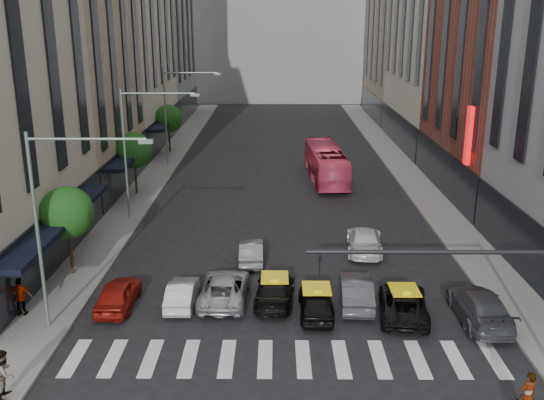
{
  "coord_description": "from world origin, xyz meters",
  "views": [
    {
      "loc": [
        -0.56,
        -20.88,
        13.69
      ],
      "look_at": [
        -0.78,
        11.31,
        4.0
      ],
      "focal_mm": 40.0,
      "sensor_mm": 36.0,
      "label": 1
    }
  ],
  "objects_px": {
    "bus": "(326,163)",
    "pedestrian_far": "(21,297)",
    "taxi_left": "(275,290)",
    "pedestrian_near": "(5,373)",
    "streetlamp_mid": "(138,137)",
    "streetlamp_far": "(175,105)",
    "streetlamp_near": "(56,206)",
    "car_white_front": "(182,293)",
    "car_red": "(118,294)",
    "taxi_center": "(316,302)"
  },
  "relations": [
    {
      "from": "bus",
      "to": "pedestrian_far",
      "type": "bearing_deg",
      "value": 54.07
    },
    {
      "from": "taxi_center",
      "to": "bus",
      "type": "bearing_deg",
      "value": -95.01
    },
    {
      "from": "taxi_left",
      "to": "taxi_center",
      "type": "xyz_separation_m",
      "value": [
        1.99,
        -1.36,
        0.02
      ]
    },
    {
      "from": "car_white_front",
      "to": "pedestrian_near",
      "type": "height_order",
      "value": "pedestrian_near"
    },
    {
      "from": "car_red",
      "to": "streetlamp_near",
      "type": "bearing_deg",
      "value": 52.39
    },
    {
      "from": "car_red",
      "to": "taxi_left",
      "type": "xyz_separation_m",
      "value": [
        7.7,
        0.57,
        -0.04
      ]
    },
    {
      "from": "streetlamp_near",
      "to": "streetlamp_far",
      "type": "bearing_deg",
      "value": 90.0
    },
    {
      "from": "streetlamp_mid",
      "to": "car_white_front",
      "type": "relative_size",
      "value": 2.38
    },
    {
      "from": "streetlamp_mid",
      "to": "taxi_center",
      "type": "height_order",
      "value": "streetlamp_mid"
    },
    {
      "from": "taxi_center",
      "to": "pedestrian_far",
      "type": "relative_size",
      "value": 2.14
    },
    {
      "from": "streetlamp_far",
      "to": "pedestrian_far",
      "type": "height_order",
      "value": "streetlamp_far"
    },
    {
      "from": "bus",
      "to": "pedestrian_far",
      "type": "relative_size",
      "value": 5.91
    },
    {
      "from": "streetlamp_far",
      "to": "pedestrian_far",
      "type": "relative_size",
      "value": 4.78
    },
    {
      "from": "car_red",
      "to": "taxi_left",
      "type": "height_order",
      "value": "car_red"
    },
    {
      "from": "taxi_left",
      "to": "car_red",
      "type": "bearing_deg",
      "value": 8.28
    },
    {
      "from": "streetlamp_far",
      "to": "bus",
      "type": "height_order",
      "value": "streetlamp_far"
    },
    {
      "from": "bus",
      "to": "car_white_front",
      "type": "bearing_deg",
      "value": 66.28
    },
    {
      "from": "streetlamp_far",
      "to": "bus",
      "type": "relative_size",
      "value": 0.81
    },
    {
      "from": "car_white_front",
      "to": "pedestrian_far",
      "type": "distance_m",
      "value": 7.55
    },
    {
      "from": "streetlamp_far",
      "to": "bus",
      "type": "xyz_separation_m",
      "value": [
        13.85,
        -5.35,
        -4.36
      ]
    },
    {
      "from": "streetlamp_near",
      "to": "streetlamp_far",
      "type": "relative_size",
      "value": 1.0
    },
    {
      "from": "taxi_left",
      "to": "pedestrian_near",
      "type": "relative_size",
      "value": 2.38
    },
    {
      "from": "car_red",
      "to": "taxi_left",
      "type": "relative_size",
      "value": 0.9
    },
    {
      "from": "taxi_left",
      "to": "pedestrian_near",
      "type": "height_order",
      "value": "pedestrian_near"
    },
    {
      "from": "taxi_center",
      "to": "bus",
      "type": "relative_size",
      "value": 0.36
    },
    {
      "from": "taxi_center",
      "to": "pedestrian_near",
      "type": "xyz_separation_m",
      "value": [
        -11.96,
        -6.82,
        0.42
      ]
    },
    {
      "from": "streetlamp_mid",
      "to": "taxi_left",
      "type": "height_order",
      "value": "streetlamp_mid"
    },
    {
      "from": "taxi_left",
      "to": "streetlamp_far",
      "type": "bearing_deg",
      "value": -68.04
    },
    {
      "from": "pedestrian_near",
      "to": "streetlamp_far",
      "type": "bearing_deg",
      "value": -7.54
    },
    {
      "from": "streetlamp_mid",
      "to": "car_red",
      "type": "relative_size",
      "value": 2.18
    },
    {
      "from": "pedestrian_far",
      "to": "pedestrian_near",
      "type": "bearing_deg",
      "value": 104.86
    },
    {
      "from": "streetlamp_near",
      "to": "car_red",
      "type": "relative_size",
      "value": 2.18
    },
    {
      "from": "car_white_front",
      "to": "taxi_left",
      "type": "bearing_deg",
      "value": -176.34
    },
    {
      "from": "taxi_left",
      "to": "bus",
      "type": "bearing_deg",
      "value": -96.4
    },
    {
      "from": "bus",
      "to": "pedestrian_far",
      "type": "xyz_separation_m",
      "value": [
        -16.4,
        -25.6,
        -0.46
      ]
    },
    {
      "from": "streetlamp_near",
      "to": "car_red",
      "type": "bearing_deg",
      "value": 51.95
    },
    {
      "from": "streetlamp_near",
      "to": "pedestrian_far",
      "type": "xyz_separation_m",
      "value": [
        -2.56,
        1.05,
        -4.81
      ]
    },
    {
      "from": "streetlamp_far",
      "to": "taxi_left",
      "type": "bearing_deg",
      "value": -72.1
    },
    {
      "from": "streetlamp_near",
      "to": "bus",
      "type": "xyz_separation_m",
      "value": [
        13.85,
        26.65,
        -4.36
      ]
    },
    {
      "from": "streetlamp_mid",
      "to": "car_red",
      "type": "bearing_deg",
      "value": -82.84
    },
    {
      "from": "streetlamp_mid",
      "to": "pedestrian_near",
      "type": "height_order",
      "value": "streetlamp_mid"
    },
    {
      "from": "taxi_left",
      "to": "pedestrian_far",
      "type": "xyz_separation_m",
      "value": [
        -11.99,
        -1.73,
        0.43
      ]
    },
    {
      "from": "taxi_center",
      "to": "pedestrian_near",
      "type": "distance_m",
      "value": 13.77
    },
    {
      "from": "streetlamp_far",
      "to": "car_white_front",
      "type": "bearing_deg",
      "value": -80.68
    },
    {
      "from": "pedestrian_far",
      "to": "car_white_front",
      "type": "bearing_deg",
      "value": -171.6
    },
    {
      "from": "bus",
      "to": "taxi_center",
      "type": "bearing_deg",
      "value": 81.23
    },
    {
      "from": "streetlamp_near",
      "to": "streetlamp_mid",
      "type": "height_order",
      "value": "same"
    },
    {
      "from": "streetlamp_mid",
      "to": "pedestrian_far",
      "type": "relative_size",
      "value": 4.78
    },
    {
      "from": "pedestrian_far",
      "to": "taxi_center",
      "type": "bearing_deg",
      "value": 178.98
    },
    {
      "from": "streetlamp_far",
      "to": "streetlamp_mid",
      "type": "bearing_deg",
      "value": -90.0
    }
  ]
}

